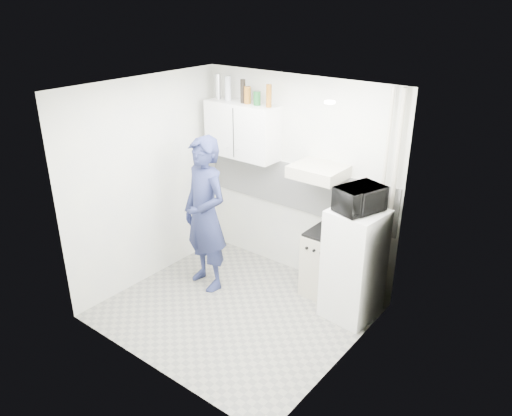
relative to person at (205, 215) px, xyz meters
The scene contains 23 objects.
floor 1.21m from the person, 20.24° to the right, with size 2.80×2.80×0.00m, color gray.
ceiling 1.77m from the person, 20.24° to the right, with size 2.80×2.80×0.00m, color white.
wall_back 1.25m from the person, 56.29° to the left, with size 2.80×2.80×0.00m, color silver.
wall_left 0.84m from the person, 161.33° to the right, with size 2.60×2.60×0.00m, color silver.
wall_right 2.11m from the person, ahead, with size 2.60×2.60×0.00m, color silver.
person is the anchor object (origin of this frame).
stove 1.62m from the person, 29.70° to the left, with size 0.51×0.51×0.82m, color beige.
fridge 1.87m from the person, 16.80° to the left, with size 0.55×0.55×1.33m, color white.
stove_top 1.53m from the person, 29.70° to the left, with size 0.49×0.49×0.03m, color black.
saucepan 1.60m from the person, 29.07° to the left, with size 0.15×0.15×0.09m, color silver.
microwave 1.91m from the person, 16.80° to the left, with size 0.34×0.50×0.28m, color black.
bottle_a 1.68m from the person, 119.96° to the left, with size 0.07×0.07×0.32m, color silver.
bottle_b 1.64m from the person, 110.61° to the left, with size 0.08×0.08×0.31m, color #B2B7BC.
bottle_d 1.60m from the person, 94.42° to the left, with size 0.07×0.07×0.29m, color black.
canister_a 1.57m from the person, 89.47° to the left, with size 0.09×0.09×0.21m, color brown.
canister_b 1.56m from the person, 79.24° to the left, with size 0.09×0.09×0.17m, color #144C1E.
bottle_e 1.63m from the person, 67.84° to the left, with size 0.07×0.07×0.27m, color brown.
upper_cabinet 1.21m from the person, 95.56° to the left, with size 1.00×0.35×0.70m, color white.
range_hood 1.47m from the person, 33.94° to the left, with size 0.60×0.50×0.14m, color beige.
backsplash 1.21m from the person, 55.89° to the left, with size 2.74×0.03×0.60m, color white.
pipe_a 2.20m from the person, 25.12° to the left, with size 0.05×0.05×2.60m, color beige.
pipe_b 2.09m from the person, 26.53° to the left, with size 0.04×0.04×2.60m, color beige.
ceiling_spot_fixture 2.31m from the person, ahead, with size 0.10×0.10×0.02m, color white.
Camera 1 is at (3.24, -3.74, 3.49)m, focal length 35.00 mm.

